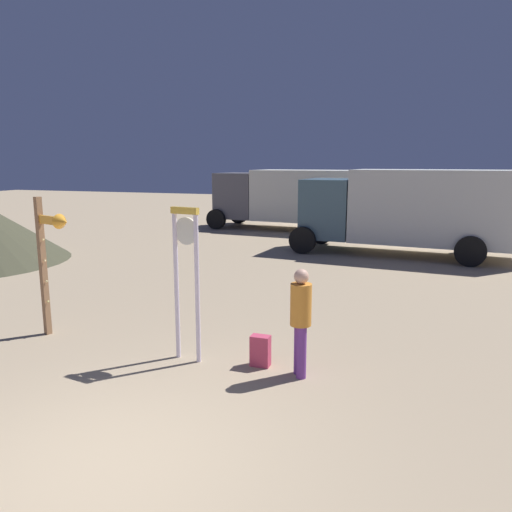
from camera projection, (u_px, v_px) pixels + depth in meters
ground_plane at (101, 468)px, 4.95m from camera, size 80.00×80.00×0.00m
standing_clock at (187, 268)px, 7.44m from camera, size 0.47×0.17×2.36m
arrow_sign at (50, 248)px, 8.39m from camera, size 0.89×0.44×2.44m
person_near_clock at (301, 317)px, 6.95m from camera, size 0.30×0.30×1.56m
backpack at (261, 351)px, 7.42m from camera, size 0.29×0.22×0.47m
box_truck_near at (411, 208)px, 16.03m from camera, size 7.21×3.03×2.78m
box_truck_far at (293, 196)px, 22.21m from camera, size 7.24×3.14×2.67m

